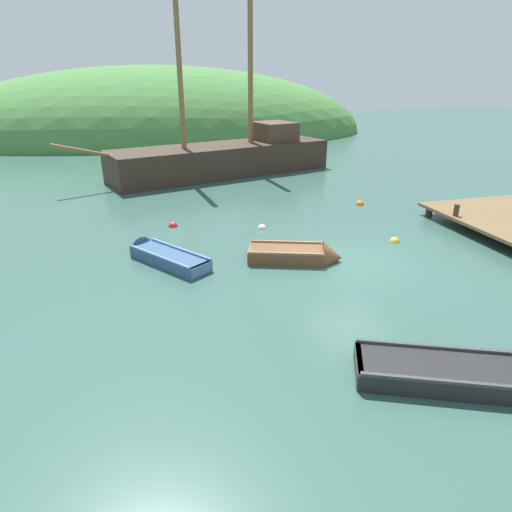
% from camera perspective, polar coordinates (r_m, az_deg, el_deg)
% --- Properties ---
extents(ground_plane, '(120.00, 120.00, 0.00)m').
position_cam_1_polar(ground_plane, '(14.31, 12.51, -0.82)').
color(ground_plane, '#33564C').
extents(shore_hill, '(41.86, 21.78, 12.85)m').
position_cam_1_polar(shore_hill, '(46.18, -12.44, 15.02)').
color(shore_hill, '#477F3D').
rests_on(shore_hill, ground).
extents(sailing_ship, '(15.74, 7.03, 12.81)m').
position_cam_1_polar(sailing_ship, '(26.91, -4.06, 11.95)').
color(sailing_ship, '#38281E').
rests_on(sailing_ship, ground).
extents(rowboat_outer_right, '(3.97, 2.62, 1.14)m').
position_cam_1_polar(rowboat_outer_right, '(9.69, 26.01, -13.97)').
color(rowboat_outer_right, black).
rests_on(rowboat_outer_right, ground).
extents(rowboat_outer_left, '(2.78, 3.45, 0.88)m').
position_cam_1_polar(rowboat_outer_left, '(14.45, -12.35, -0.04)').
color(rowboat_outer_left, '#335175').
rests_on(rowboat_outer_left, ground).
extents(rowboat_center, '(3.16, 2.02, 1.05)m').
position_cam_1_polar(rowboat_center, '(14.14, 5.69, -0.03)').
color(rowboat_center, brown).
rests_on(rowboat_center, ground).
extents(buoy_orange, '(0.37, 0.37, 0.37)m').
position_cam_1_polar(buoy_orange, '(20.92, 13.29, 6.50)').
color(buoy_orange, orange).
rests_on(buoy_orange, ground).
extents(buoy_white, '(0.33, 0.33, 0.33)m').
position_cam_1_polar(buoy_white, '(17.12, 0.78, 3.60)').
color(buoy_white, white).
rests_on(buoy_white, ground).
extents(buoy_yellow, '(0.33, 0.33, 0.33)m').
position_cam_1_polar(buoy_yellow, '(16.49, 17.48, 1.79)').
color(buoy_yellow, yellow).
rests_on(buoy_yellow, ground).
extents(buoy_red, '(0.37, 0.37, 0.37)m').
position_cam_1_polar(buoy_red, '(17.66, -10.70, 3.80)').
color(buoy_red, red).
rests_on(buoy_red, ground).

